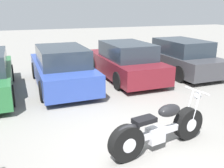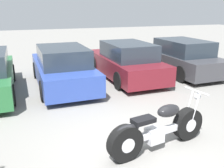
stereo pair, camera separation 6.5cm
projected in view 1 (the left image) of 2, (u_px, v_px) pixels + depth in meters
ground_plane at (137, 148)px, 5.00m from camera, size 60.00×60.00×0.00m
motorcycle at (158, 129)px, 4.88m from camera, size 2.26×0.76×1.06m
parked_car_blue at (62, 68)px, 8.78m from camera, size 1.82×4.46×1.43m
parked_car_maroon at (125, 61)px, 9.83m from camera, size 1.82×4.46×1.43m
parked_car_dark_grey at (178, 57)px, 10.71m from camera, size 1.82×4.46×1.43m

